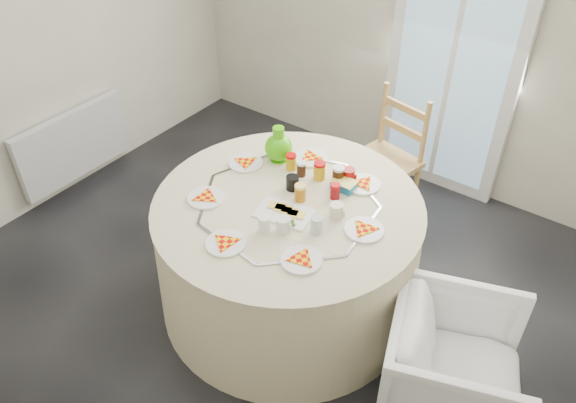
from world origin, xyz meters
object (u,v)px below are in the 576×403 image
Objects in this scene: radiator at (74,145)px; wooden_chair at (383,164)px; green_pitcher at (279,148)px; table at (288,255)px; armchair at (458,357)px.

radiator is 1.00× the size of wooden_chair.
green_pitcher reaches higher than wooden_chair.
green_pitcher is at bearing 133.25° from table.
table is 1.63× the size of wooden_chair.
green_pitcher is at bearing 54.43° from armchair.
armchair is at bearing -35.12° from wooden_chair.
table reaches higher than radiator.
radiator is at bearing 177.64° from green_pitcher.
table is at bearing -0.64° from radiator.
table is 2.30× the size of armchair.
armchair is (1.10, -1.22, -0.08)m from wooden_chair.
armchair reaches higher than radiator.
wooden_chair is at bearing 23.23° from armchair.
radiator is 1.90m from green_pitcher.
armchair is at bearing -2.41° from radiator.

